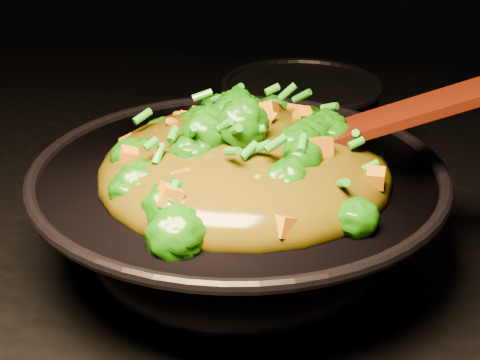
# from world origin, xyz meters

# --- Properties ---
(wok) EXTENTS (0.47, 0.47, 0.11)m
(wok) POSITION_xyz_m (0.02, -0.03, 0.96)
(wok) COLOR black
(wok) RESTS_ON stovetop
(stir_fry) EXTENTS (0.36, 0.36, 0.10)m
(stir_fry) POSITION_xyz_m (0.03, -0.05, 1.06)
(stir_fry) COLOR #166106
(stir_fry) RESTS_ON wok
(spatula) EXTENTS (0.32, 0.06, 0.13)m
(spatula) POSITION_xyz_m (0.15, -0.02, 1.07)
(spatula) COLOR #3B1609
(spatula) RESTS_ON wok
(back_pot) EXTENTS (0.24, 0.24, 0.11)m
(back_pot) POSITION_xyz_m (0.05, 0.24, 0.96)
(back_pot) COLOR black
(back_pot) RESTS_ON stovetop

